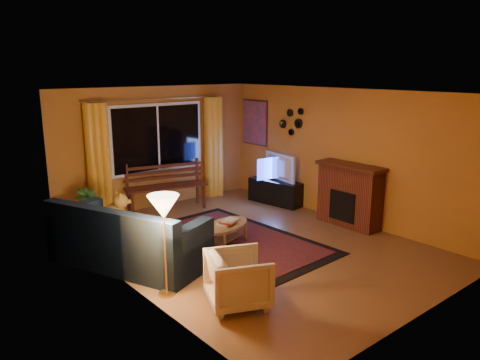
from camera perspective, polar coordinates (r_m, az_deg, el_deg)
floor at (r=7.85m, az=1.41°, el=-7.94°), size 4.50×6.00×0.02m
ceiling at (r=7.31m, az=1.53°, el=10.75°), size 4.50×6.00×0.02m
wall_back at (r=9.91m, az=-10.09°, el=3.96°), size 4.50×0.02×2.50m
wall_left at (r=6.27m, az=-14.29°, el=-1.82°), size 0.02×6.00×2.50m
wall_right at (r=9.10m, az=12.26°, el=3.02°), size 0.02×6.00×2.50m
window at (r=9.82m, az=-9.94°, el=5.07°), size 2.00×0.02×1.30m
curtain_rod at (r=9.70m, az=-10.00°, el=9.72°), size 3.20×0.03×0.03m
curtain_left at (r=9.23m, az=-16.93°, el=2.06°), size 0.36×0.36×2.24m
curtain_right at (r=10.55m, az=-3.32°, el=4.01°), size 0.36×0.36×2.24m
bench at (r=9.73m, az=-8.93°, el=-2.21°), size 1.73×0.88×0.50m
potted_plant at (r=8.67m, az=-18.07°, el=-3.63°), size 0.55×0.55×0.81m
sofa at (r=7.16m, az=-13.41°, el=-6.36°), size 1.82×2.55×0.95m
dog at (r=7.56m, az=-14.96°, el=-3.61°), size 0.30×0.41×0.45m
armchair at (r=5.86m, az=-0.21°, el=-11.69°), size 0.91×0.93×0.74m
floor_lamp at (r=6.05m, az=-9.12°, el=-8.05°), size 0.28×0.28×1.32m
rug at (r=7.95m, az=-0.95°, el=-7.49°), size 2.22×3.37×0.02m
coffee_table at (r=7.79m, az=-1.68°, el=-6.64°), size 1.25×1.25×0.36m
tv_console at (r=10.11m, az=4.38°, el=-1.45°), size 0.58×1.27×0.51m
television at (r=9.98m, az=4.44°, el=1.55°), size 0.27×1.00×0.57m
fireplace at (r=8.86m, az=13.22°, el=-1.97°), size 0.40×1.20×1.10m
mirror_cluster at (r=9.83m, az=6.25°, el=7.26°), size 0.06×0.60×0.56m
painting at (r=10.68m, az=1.81°, el=7.02°), size 0.04×0.76×0.96m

